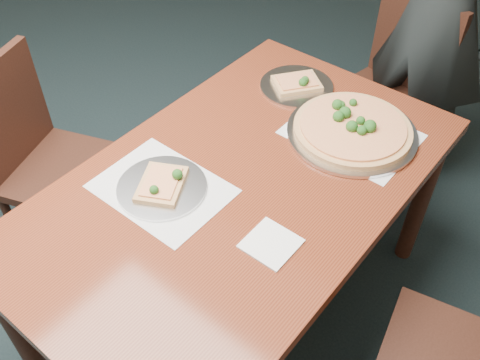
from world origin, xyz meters
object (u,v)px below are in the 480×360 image
Objects in this scene: chair_left at (43,156)px; diner at (438,13)px; slice_plate_near at (162,186)px; slice_plate_far at (297,85)px; pizza_pan at (352,129)px; chair_far at (392,85)px; dining_table at (240,200)px.

diner is at bearing -52.96° from chair_left.
chair_left is at bearing -178.23° from slice_plate_near.
chair_left is 3.25× the size of slice_plate_far.
pizza_pan is (1.00, 0.62, 0.26)m from chair_left.
pizza_pan is at bearing 106.44° from diner.
chair_far is 3.25× the size of slice_plate_near.
chair_left reaches higher than slice_plate_near.
diner reaches higher than chair_left.
chair_far is 3.25× the size of slice_plate_far.
dining_table is 1.12m from chair_far.
slice_plate_far is at bearing -94.20° from chair_far.
diner is 0.76m from slice_plate_far.
chair_far is 1.33m from slice_plate_near.
chair_far is 0.65m from slice_plate_far.
dining_table is 1.65× the size of chair_far.
chair_far is 1.57m from chair_left.
diner is 6.01× the size of slice_plate_far.
slice_plate_near is (0.68, 0.02, 0.25)m from chair_left.
pizza_pan is 1.60× the size of slice_plate_far.
pizza_pan is (0.16, -0.69, 0.26)m from chair_far.
chair_left is at bearing -112.46° from chair_far.
pizza_pan is 0.33m from slice_plate_far.
slice_plate_far is (-0.23, -0.72, -0.08)m from diner.
dining_table is 0.56m from slice_plate_far.
slice_plate_far is (-0.15, -0.58, 0.25)m from chair_far.
slice_plate_far is at bearing 105.76° from dining_table.
diner is 0.84m from pizza_pan.
diner is (0.92, 1.45, 0.33)m from chair_left.
dining_table is at bearing -110.50° from pizza_pan.
chair_left is 3.25× the size of slice_plate_near.
dining_table is at bearing -79.76° from chair_far.
slice_plate_near is at bearing -91.06° from slice_plate_far.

